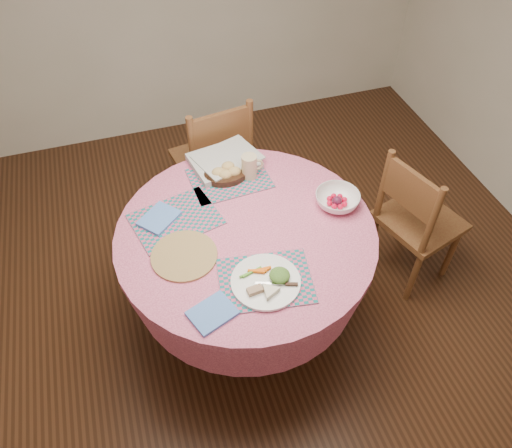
% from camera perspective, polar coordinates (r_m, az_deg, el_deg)
% --- Properties ---
extents(ground, '(4.00, 4.00, 0.00)m').
position_cam_1_polar(ground, '(2.95, -0.94, -10.70)').
color(ground, '#331C0F').
rests_on(ground, ground).
extents(room_envelope, '(4.01, 4.01, 2.71)m').
position_cam_1_polar(room_envelope, '(1.76, -1.66, 20.95)').
color(room_envelope, silver).
rests_on(room_envelope, ground).
extents(dining_table, '(1.24, 1.24, 0.75)m').
position_cam_1_polar(dining_table, '(2.50, -1.10, -3.80)').
color(dining_table, pink).
rests_on(dining_table, ground).
extents(chair_right, '(0.50, 0.51, 0.90)m').
position_cam_1_polar(chair_right, '(2.93, 17.73, 0.52)').
color(chair_right, brown).
rests_on(chair_right, ground).
extents(chair_back, '(0.50, 0.48, 0.95)m').
position_cam_1_polar(chair_back, '(3.15, -4.72, 7.32)').
color(chair_back, brown).
rests_on(chair_back, ground).
extents(placemat_front, '(0.44, 0.36, 0.01)m').
position_cam_1_polar(placemat_front, '(2.16, 1.08, -6.48)').
color(placemat_front, '#13686B').
rests_on(placemat_front, dining_table).
extents(placemat_left, '(0.46, 0.38, 0.01)m').
position_cam_1_polar(placemat_left, '(2.43, -9.16, 0.54)').
color(placemat_left, '#13686B').
rests_on(placemat_left, dining_table).
extents(placemat_back, '(0.42, 0.32, 0.01)m').
position_cam_1_polar(placemat_back, '(2.61, -3.05, 5.23)').
color(placemat_back, '#13686B').
rests_on(placemat_back, dining_table).
extents(wicker_trivet, '(0.30, 0.30, 0.01)m').
position_cam_1_polar(wicker_trivet, '(2.26, -8.20, -3.60)').
color(wicker_trivet, olive).
rests_on(wicker_trivet, dining_table).
extents(napkin_near, '(0.22, 0.19, 0.01)m').
position_cam_1_polar(napkin_near, '(2.07, -5.00, -10.10)').
color(napkin_near, '#5281D4').
rests_on(napkin_near, dining_table).
extents(napkin_far, '(0.23, 0.22, 0.01)m').
position_cam_1_polar(napkin_far, '(2.43, -11.01, 0.66)').
color(napkin_far, '#5281D4').
rests_on(napkin_far, placemat_left).
extents(dinner_plate, '(0.30, 0.30, 0.05)m').
position_cam_1_polar(dinner_plate, '(2.14, 1.32, -6.53)').
color(dinner_plate, white).
rests_on(dinner_plate, placemat_front).
extents(bread_bowl, '(0.23, 0.23, 0.08)m').
position_cam_1_polar(bread_bowl, '(2.60, -3.44, 5.88)').
color(bread_bowl, black).
rests_on(bread_bowl, placemat_back).
extents(latte_mug, '(0.12, 0.08, 0.13)m').
position_cam_1_polar(latte_mug, '(2.58, -0.73, 6.61)').
color(latte_mug, '#CDB98D').
rests_on(latte_mug, placemat_back).
extents(fruit_bowl, '(0.28, 0.28, 0.07)m').
position_cam_1_polar(fruit_bowl, '(2.48, 9.27, 2.74)').
color(fruit_bowl, white).
rests_on(fruit_bowl, dining_table).
extents(newspaper_stack, '(0.40, 0.34, 0.04)m').
position_cam_1_polar(newspaper_stack, '(2.69, -3.59, 7.26)').
color(newspaper_stack, silver).
rests_on(newspaper_stack, dining_table).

